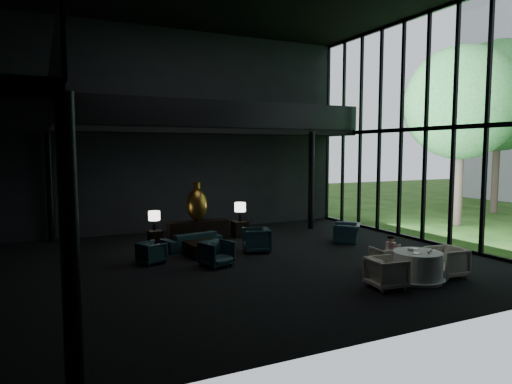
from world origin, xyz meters
name	(u,v)px	position (x,y,z in m)	size (l,w,h in m)	color
floor	(245,262)	(0.00, 0.00, 0.00)	(14.00, 12.00, 0.02)	black
wall_back	(184,131)	(0.00, 6.00, 4.00)	(14.00, 0.04, 8.00)	black
wall_front	(392,106)	(0.00, -6.00, 4.00)	(14.00, 0.04, 8.00)	black
curtain_wall	(426,129)	(6.95, 0.00, 4.00)	(0.20, 12.00, 8.00)	black
mezzanine_left	(4,118)	(-6.00, 0.00, 4.00)	(2.00, 12.00, 0.25)	black
mezzanine_back	(216,131)	(1.00, 5.00, 4.00)	(12.00, 2.00, 0.25)	black
railing_left	(51,93)	(-5.00, 0.00, 4.60)	(0.06, 12.00, 1.00)	black
railing_back	(225,114)	(1.00, 4.00, 4.60)	(12.00, 0.06, 1.00)	black
column_sw	(70,249)	(-5.00, -5.70, 2.00)	(0.24, 0.24, 4.00)	black
column_nw	(50,186)	(-5.00, 5.70, 2.00)	(0.24, 0.24, 4.00)	black
column_ne	(311,181)	(4.80, 4.00, 2.00)	(0.24, 0.24, 4.00)	black
tree_near	(462,103)	(11.00, 2.00, 5.23)	(4.80, 4.80, 7.65)	#382D23
tree_far	(499,96)	(16.00, 4.00, 5.99)	(5.60, 5.60, 8.80)	#382D23
console	(198,231)	(-0.21, 3.65, 0.35)	(2.22, 0.50, 0.71)	black
bronze_urn	(197,204)	(-0.21, 3.75, 1.30)	(0.75, 0.75, 1.40)	olive
side_table_left	(155,238)	(-1.81, 3.47, 0.25)	(0.46, 0.46, 0.51)	black
table_lamp_left	(154,217)	(-1.81, 3.56, 0.98)	(0.40, 0.40, 0.66)	black
side_table_right	(240,229)	(1.39, 3.56, 0.30)	(0.55, 0.55, 0.60)	black
table_lamp_right	(240,208)	(1.39, 3.52, 1.11)	(0.42, 0.42, 0.70)	black
sofa	(192,238)	(-0.85, 2.37, 0.36)	(1.83, 0.53, 0.71)	black
lounge_armchair_west	(152,253)	(-2.49, 1.01, 0.30)	(0.59, 0.55, 0.61)	black
lounge_armchair_east	(256,238)	(0.88, 1.04, 0.46)	(0.89, 0.84, 0.92)	#0D243B
lounge_armchair_south	(217,252)	(-0.91, -0.11, 0.40)	(0.78, 0.73, 0.81)	black
window_armchair	(347,230)	(4.44, 1.04, 0.43)	(0.98, 0.64, 0.86)	#122737
coffee_table	(203,249)	(-0.85, 1.26, 0.22)	(0.97, 0.97, 0.43)	black
dining_table	(417,268)	(3.08, -3.64, 0.33)	(1.35, 1.35, 0.75)	white
dining_chair_north	(387,258)	(3.07, -2.56, 0.35)	(0.68, 0.63, 0.70)	#B4ACA6
dining_chair_east	(446,259)	(4.08, -3.63, 0.46)	(0.90, 0.84, 0.92)	beige
dining_chair_west	(387,270)	(2.01, -3.73, 0.42)	(0.82, 0.77, 0.85)	silver
child	(391,246)	(3.04, -2.73, 0.73)	(0.26, 0.26, 0.57)	pink
plate_a	(417,253)	(2.92, -3.77, 0.76)	(0.22, 0.22, 0.01)	white
plate_b	(414,249)	(3.24, -3.37, 0.76)	(0.22, 0.22, 0.01)	white
saucer	(430,251)	(3.37, -3.77, 0.76)	(0.16, 0.16, 0.01)	white
coffee_cup	(431,250)	(3.40, -3.75, 0.79)	(0.08, 0.08, 0.06)	white
cereal_bowl	(411,249)	(2.99, -3.49, 0.79)	(0.16, 0.16, 0.08)	white
cream_pot	(429,252)	(3.16, -3.91, 0.79)	(0.06, 0.06, 0.07)	#99999E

